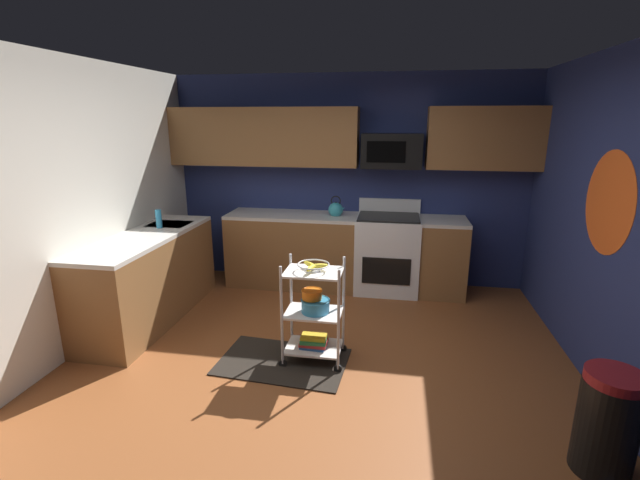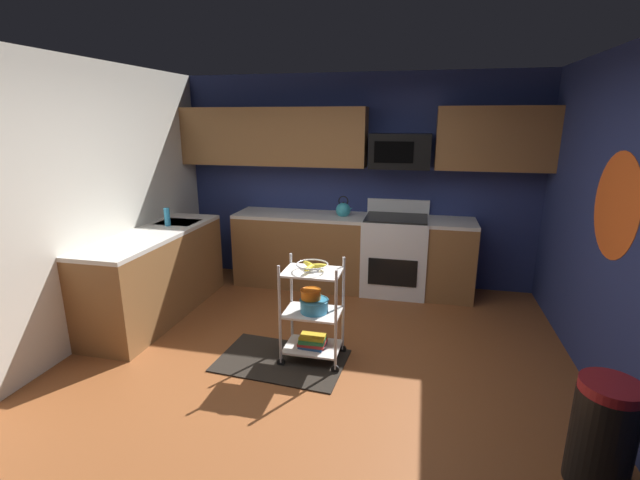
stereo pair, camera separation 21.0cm
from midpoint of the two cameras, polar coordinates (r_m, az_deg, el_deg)
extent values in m
cube|color=brown|center=(3.82, -2.61, -17.69)|extent=(4.40, 4.80, 0.04)
cube|color=navy|center=(5.65, 2.54, 7.59)|extent=(4.52, 0.06, 2.60)
cube|color=silver|center=(4.36, -32.90, 2.79)|extent=(0.06, 4.80, 2.60)
cylinder|color=#E5591E|center=(3.94, 31.94, 4.08)|extent=(0.00, 0.80, 0.80)
cube|color=brown|center=(5.52, 1.99, -1.76)|extent=(2.92, 0.60, 0.88)
cube|color=silver|center=(5.40, 2.04, 2.91)|extent=(2.92, 0.60, 0.04)
cube|color=brown|center=(5.02, -22.26, -4.71)|extent=(0.60, 1.91, 0.88)
cube|color=silver|center=(4.89, -22.80, 0.37)|extent=(0.60, 1.91, 0.04)
cube|color=#B7BABC|center=(5.32, -19.87, 1.14)|extent=(0.44, 0.36, 0.16)
cube|color=white|center=(5.47, 7.58, -1.83)|extent=(0.76, 0.64, 0.92)
cube|color=black|center=(5.19, 7.38, -4.03)|extent=(0.56, 0.01, 0.32)
cube|color=white|center=(5.62, 7.90, 4.41)|extent=(0.76, 0.06, 0.18)
cube|color=black|center=(5.35, 7.75, 2.99)|extent=(0.72, 0.60, 0.02)
cube|color=brown|center=(5.64, -8.39, 13.04)|extent=(2.34, 0.33, 0.70)
cube|color=brown|center=(5.43, 19.37, 12.27)|extent=(1.26, 0.33, 0.70)
cube|color=black|center=(5.35, 8.10, 11.32)|extent=(0.70, 0.38, 0.40)
cube|color=black|center=(5.16, 7.35, 11.20)|extent=(0.44, 0.01, 0.24)
cylinder|color=silver|center=(3.75, -6.60, -9.79)|extent=(0.02, 0.02, 0.88)
cylinder|color=black|center=(3.96, -6.40, -15.56)|extent=(0.07, 0.02, 0.07)
cylinder|color=silver|center=(3.66, 0.72, -10.40)|extent=(0.02, 0.02, 0.88)
cylinder|color=black|center=(3.87, 0.70, -16.28)|extent=(0.07, 0.02, 0.07)
cylinder|color=silver|center=(4.06, -5.23, -7.76)|extent=(0.02, 0.02, 0.88)
cylinder|color=black|center=(4.25, -5.08, -13.23)|extent=(0.07, 0.02, 0.07)
cylinder|color=silver|center=(3.97, 1.52, -8.25)|extent=(0.02, 0.02, 0.88)
cylinder|color=black|center=(4.16, 1.48, -13.81)|extent=(0.07, 0.02, 0.07)
cube|color=silver|center=(4.01, -2.36, -13.65)|extent=(0.48, 0.35, 0.02)
cube|color=silver|center=(3.86, -2.41, -9.36)|extent=(0.48, 0.35, 0.02)
cube|color=silver|center=(3.72, -2.48, -4.18)|extent=(0.48, 0.35, 0.02)
torus|color=silver|center=(3.70, -2.49, -3.17)|extent=(0.27, 0.27, 0.01)
cylinder|color=silver|center=(3.71, -2.48, -3.90)|extent=(0.12, 0.12, 0.02)
ellipsoid|color=yellow|center=(3.71, -1.72, -3.36)|extent=(0.17, 0.09, 0.04)
ellipsoid|color=yellow|center=(3.74, -2.93, -3.20)|extent=(0.15, 0.14, 0.04)
ellipsoid|color=yellow|center=(3.66, -2.82, -3.62)|extent=(0.08, 0.17, 0.04)
cylinder|color=#338CBF|center=(3.83, -2.18, -8.52)|extent=(0.24, 0.24, 0.11)
torus|color=#338CBF|center=(3.81, -2.19, -7.78)|extent=(0.25, 0.25, 0.01)
cylinder|color=orange|center=(3.81, -2.64, -7.07)|extent=(0.17, 0.17, 0.08)
torus|color=orange|center=(3.79, -2.65, -6.54)|extent=(0.18, 0.18, 0.01)
cube|color=#1E4C8C|center=(4.00, -2.36, -13.40)|extent=(0.23, 0.20, 0.02)
cube|color=#B22626|center=(3.99, -2.37, -13.09)|extent=(0.24, 0.19, 0.03)
cube|color=#26723F|center=(3.97, -2.37, -12.73)|extent=(0.23, 0.20, 0.03)
cube|color=gold|center=(3.96, -2.38, -12.40)|extent=(0.22, 0.14, 0.03)
sphere|color=teal|center=(5.40, 0.92, 3.91)|extent=(0.18, 0.18, 0.18)
sphere|color=black|center=(5.38, 0.92, 4.82)|extent=(0.03, 0.03, 0.03)
cone|color=teal|center=(5.38, 1.77, 4.07)|extent=(0.09, 0.04, 0.06)
torus|color=black|center=(5.37, 0.92, 5.08)|extent=(0.12, 0.01, 0.12)
cylinder|color=#2D8CBF|center=(5.12, -21.20, 2.55)|extent=(0.06, 0.06, 0.20)
cylinder|color=black|center=(3.26, 31.39, -19.95)|extent=(0.34, 0.34, 0.60)
cylinder|color=maroon|center=(3.09, 32.26, -14.87)|extent=(0.33, 0.33, 0.06)
cube|color=black|center=(4.04, -6.35, -15.34)|extent=(1.15, 0.78, 0.01)
camera|label=1|loc=(0.11, -91.58, -0.43)|focal=24.80mm
camera|label=2|loc=(0.11, 88.42, 0.43)|focal=24.80mm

